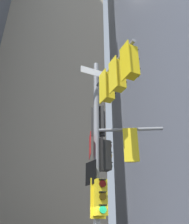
{
  "coord_description": "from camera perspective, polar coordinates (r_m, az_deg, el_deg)",
  "views": [
    {
      "loc": [
        -1.97,
        -7.17,
        1.93
      ],
      "look_at": [
        -0.01,
        0.22,
        5.81
      ],
      "focal_mm": 37.11,
      "sensor_mm": 36.0,
      "label": 1
    }
  ],
  "objects": [
    {
      "name": "signal_pole_assembly",
      "position": [
        7.53,
        3.47,
        -4.77
      ],
      "size": [
        2.87,
        3.12,
        7.86
      ],
      "color": "gray",
      "rests_on": "ground"
    },
    {
      "name": "building_mid_block",
      "position": [
        35.91,
        -11.94,
        13.4
      ],
      "size": [
        13.76,
        13.76,
        49.63
      ],
      "primitive_type": "cube",
      "color": "tan",
      "rests_on": "ground"
    }
  ]
}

